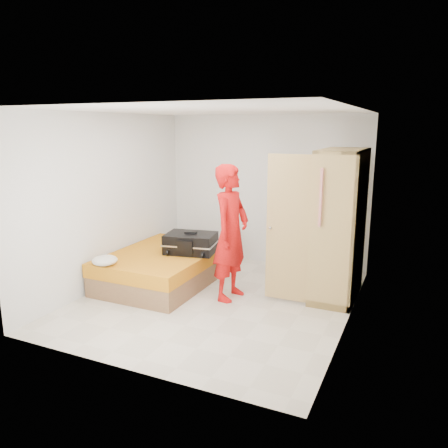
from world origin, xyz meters
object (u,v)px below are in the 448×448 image
at_px(suitcase, 191,243).
at_px(round_cushion, 105,260).
at_px(wardrobe, 335,229).
at_px(person, 231,233).
at_px(bed, 164,267).

height_order(suitcase, round_cushion, suitcase).
relative_size(wardrobe, suitcase, 2.46).
bearing_deg(person, bed, 88.65).
relative_size(person, round_cushion, 5.36).
height_order(bed, person, person).
relative_size(person, suitcase, 2.23).
distance_m(person, suitcase, 0.89).
xyz_separation_m(person, round_cushion, (-1.59, -0.78, -0.38)).
xyz_separation_m(bed, wardrobe, (2.50, 0.54, 0.75)).
height_order(wardrobe, round_cushion, wardrobe).
bearing_deg(person, round_cushion, 120.56).
height_order(bed, round_cushion, round_cushion).
relative_size(suitcase, round_cushion, 2.40).
distance_m(bed, person, 1.39).
distance_m(wardrobe, round_cushion, 3.26).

